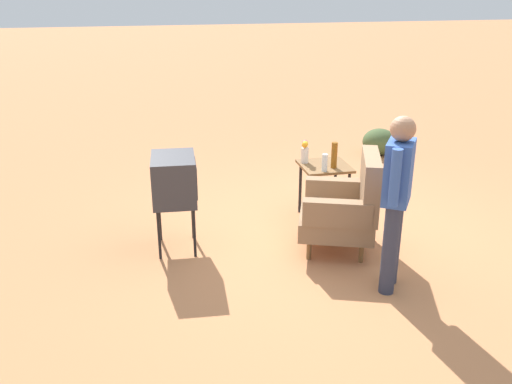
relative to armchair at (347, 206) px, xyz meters
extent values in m
plane|color=#C17A4C|center=(-0.26, -0.08, -0.50)|extent=(60.00, 60.00, 0.00)
cylinder|color=brown|center=(-0.37, -0.26, -0.39)|extent=(0.05, 0.05, 0.22)
cylinder|color=brown|center=(0.13, -0.44, -0.39)|extent=(0.05, 0.05, 0.22)
cylinder|color=brown|center=(-0.20, 0.24, -0.39)|extent=(0.05, 0.05, 0.22)
cylinder|color=brown|center=(0.31, 0.07, -0.39)|extent=(0.05, 0.05, 0.22)
cube|color=#8C6B4C|center=(-0.03, -0.10, -0.18)|extent=(0.97, 0.97, 0.20)
cube|color=#8C6B4C|center=(0.07, 0.21, 0.24)|extent=(0.77, 0.41, 0.64)
cube|color=#8C6B4C|center=(-0.34, 0.01, 0.05)|extent=(0.36, 0.69, 0.26)
cube|color=#8C6B4C|center=(0.27, -0.20, 0.05)|extent=(0.36, 0.69, 0.26)
cylinder|color=black|center=(-1.08, -0.18, -0.18)|extent=(0.04, 0.04, 0.64)
cylinder|color=black|center=(-0.63, -0.18, -0.18)|extent=(0.04, 0.04, 0.64)
cylinder|color=black|center=(-1.08, 0.27, -0.18)|extent=(0.04, 0.04, 0.64)
cylinder|color=black|center=(-0.63, 0.27, -0.18)|extent=(0.04, 0.04, 0.64)
cube|color=brown|center=(-0.85, 0.04, 0.16)|extent=(0.56, 0.56, 0.03)
cylinder|color=black|center=(-0.18, -1.58, -0.22)|extent=(0.03, 0.03, 0.55)
cylinder|color=black|center=(-0.62, -1.55, -0.22)|extent=(0.03, 0.03, 0.55)
cylinder|color=black|center=(-0.20, -1.94, -0.22)|extent=(0.03, 0.03, 0.55)
cylinder|color=black|center=(-0.64, -1.91, -0.22)|extent=(0.03, 0.03, 0.55)
cube|color=#333338|center=(-0.41, -1.74, 0.29)|extent=(0.63, 0.48, 0.48)
cube|color=#383D3F|center=(-0.39, -1.52, 0.29)|extent=(0.42, 0.04, 0.34)
cylinder|color=#2D3347|center=(0.73, 0.18, -0.07)|extent=(0.14, 0.14, 0.86)
cylinder|color=#2D3347|center=(0.89, 0.07, -0.07)|extent=(0.14, 0.14, 0.86)
cube|color=#3356A8|center=(0.81, 0.13, 0.64)|extent=(0.42, 0.38, 0.56)
cylinder|color=#3356A8|center=(0.61, 0.26, 0.67)|extent=(0.09, 0.09, 0.50)
cylinder|color=#3356A8|center=(1.01, 0.00, 0.67)|extent=(0.09, 0.09, 0.50)
sphere|color=#A37556|center=(0.81, 0.13, 1.03)|extent=(0.22, 0.22, 0.22)
cylinder|color=silver|center=(-0.64, -0.03, 0.27)|extent=(0.06, 0.06, 0.20)
cylinder|color=brown|center=(-0.74, 0.11, 0.32)|extent=(0.07, 0.07, 0.30)
cylinder|color=silver|center=(-0.99, -0.16, 0.26)|extent=(0.09, 0.09, 0.18)
sphere|color=yellow|center=(-0.99, -0.16, 0.40)|extent=(0.07, 0.07, 0.07)
sphere|color=#E04C66|center=(-1.03, -0.15, 0.40)|extent=(0.07, 0.07, 0.07)
sphere|color=orange|center=(-0.96, -0.18, 0.40)|extent=(0.07, 0.07, 0.07)
ellipsoid|color=#475B33|center=(-3.12, 1.77, -0.29)|extent=(0.55, 0.55, 0.42)
camera|label=1|loc=(4.99, -2.04, 2.23)|focal=38.81mm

